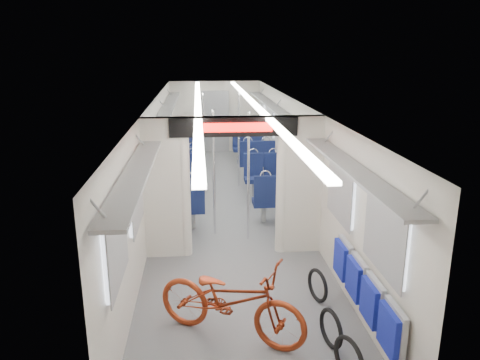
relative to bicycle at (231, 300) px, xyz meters
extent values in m
plane|color=#515456|center=(0.22, 4.39, -0.49)|extent=(12.00, 12.00, 0.00)
cube|color=beige|center=(-1.23, 4.39, 0.66)|extent=(0.02, 12.00, 2.30)
cube|color=beige|center=(1.67, 4.39, 0.66)|extent=(0.02, 12.00, 2.30)
cube|color=beige|center=(0.22, 10.39, 0.66)|extent=(2.90, 0.02, 2.30)
cube|color=beige|center=(0.22, -1.61, 0.66)|extent=(2.90, 0.02, 2.30)
cube|color=silver|center=(0.22, 4.39, 1.81)|extent=(2.90, 12.00, 0.02)
cube|color=white|center=(-0.33, 4.39, 1.78)|extent=(0.12, 11.40, 0.04)
cube|color=white|center=(0.77, 4.39, 1.78)|extent=(0.12, 11.40, 0.04)
cube|color=beige|center=(-0.91, 2.39, 0.51)|extent=(0.65, 0.18, 2.00)
cube|color=beige|center=(1.34, 2.39, 0.51)|extent=(0.65, 0.18, 2.00)
cube|color=beige|center=(0.22, 2.39, 1.66)|extent=(2.90, 0.18, 0.30)
cylinder|color=beige|center=(-0.58, 2.39, 0.51)|extent=(0.20, 0.20, 2.00)
cylinder|color=beige|center=(1.02, 2.39, 0.51)|extent=(0.20, 0.20, 2.00)
cube|color=black|center=(0.22, 2.28, 1.66)|extent=(2.00, 0.03, 0.30)
cube|color=#FF0C07|center=(0.22, 2.26, 1.66)|extent=(1.20, 0.02, 0.14)
cube|color=silver|center=(-1.20, -0.41, 0.91)|extent=(0.04, 1.00, 0.75)
cube|color=silver|center=(1.64, -0.41, 0.91)|extent=(0.04, 1.00, 0.75)
cube|color=silver|center=(-1.20, 1.19, 0.91)|extent=(0.04, 1.00, 0.75)
cube|color=silver|center=(1.64, 1.19, 0.91)|extent=(0.04, 1.00, 0.75)
cube|color=silver|center=(-1.20, 3.89, 0.91)|extent=(0.04, 1.00, 0.75)
cube|color=silver|center=(1.64, 3.89, 0.91)|extent=(0.04, 1.00, 0.75)
cube|color=silver|center=(-1.20, 5.79, 0.91)|extent=(0.04, 1.00, 0.75)
cube|color=silver|center=(1.64, 5.79, 0.91)|extent=(0.04, 1.00, 0.75)
cube|color=silver|center=(-1.20, 7.69, 0.91)|extent=(0.04, 1.00, 0.75)
cube|color=silver|center=(1.64, 7.69, 0.91)|extent=(0.04, 1.00, 0.75)
cube|color=silver|center=(-1.20, 9.49, 0.91)|extent=(0.04, 1.00, 0.75)
cube|color=silver|center=(1.64, 9.49, 0.91)|extent=(0.04, 1.00, 0.75)
cube|color=gray|center=(-1.05, 0.39, 1.46)|extent=(0.30, 3.60, 0.04)
cube|color=gray|center=(1.49, 0.39, 1.46)|extent=(0.30, 3.60, 0.04)
cube|color=gray|center=(-1.05, 6.39, 1.46)|extent=(0.30, 7.60, 0.04)
cube|color=gray|center=(1.49, 6.39, 1.46)|extent=(0.30, 7.60, 0.04)
cube|color=gray|center=(0.22, 10.33, 0.51)|extent=(0.90, 0.05, 2.00)
imported|color=maroon|center=(0.00, 0.00, 0.00)|extent=(1.96, 1.49, 0.99)
cube|color=gray|center=(1.60, -0.89, 0.09)|extent=(0.06, 0.48, 0.54)
cube|color=navy|center=(1.54, -0.89, 0.09)|extent=(0.06, 0.44, 0.46)
cube|color=gray|center=(1.60, -0.34, 0.09)|extent=(0.06, 0.48, 0.54)
cube|color=navy|center=(1.54, -0.34, 0.09)|extent=(0.06, 0.44, 0.46)
cube|color=gray|center=(1.60, 0.21, 0.09)|extent=(0.06, 0.48, 0.54)
cube|color=navy|center=(1.54, 0.21, 0.09)|extent=(0.06, 0.44, 0.46)
cube|color=gray|center=(1.60, 0.76, 0.09)|extent=(0.06, 0.48, 0.54)
cube|color=navy|center=(1.54, 0.76, 0.09)|extent=(0.06, 0.44, 0.46)
torus|color=black|center=(1.13, -0.30, -0.28)|extent=(0.17, 0.47, 0.48)
torus|color=black|center=(1.23, 0.71, -0.29)|extent=(0.19, 0.46, 0.47)
cube|color=#0D163D|center=(-0.48, 3.55, -0.09)|extent=(0.48, 0.44, 0.10)
cylinder|color=gray|center=(-0.48, 3.55, -0.32)|extent=(0.10, 0.10, 0.35)
cube|color=#0D163D|center=(-0.48, 3.37, 0.25)|extent=(0.48, 0.08, 0.58)
torus|color=silver|center=(-0.48, 3.37, 0.54)|extent=(0.24, 0.03, 0.24)
cube|color=#0D163D|center=(-0.48, 5.35, -0.09)|extent=(0.48, 0.44, 0.10)
cylinder|color=gray|center=(-0.48, 5.35, -0.32)|extent=(0.10, 0.10, 0.35)
cube|color=#0D163D|center=(-0.48, 5.53, 0.25)|extent=(0.48, 0.08, 0.58)
torus|color=silver|center=(-0.48, 5.53, 0.54)|extent=(0.24, 0.03, 0.24)
cube|color=#0D163D|center=(-0.95, 3.55, -0.09)|extent=(0.48, 0.44, 0.10)
cylinder|color=gray|center=(-0.95, 3.55, -0.32)|extent=(0.10, 0.10, 0.35)
cube|color=#0D163D|center=(-0.95, 3.37, 0.25)|extent=(0.48, 0.08, 0.58)
torus|color=silver|center=(-0.95, 3.37, 0.54)|extent=(0.24, 0.03, 0.24)
cube|color=#0D163D|center=(-0.95, 5.35, -0.09)|extent=(0.48, 0.44, 0.10)
cylinder|color=gray|center=(-0.95, 5.35, -0.32)|extent=(0.10, 0.10, 0.35)
cube|color=#0D163D|center=(-0.95, 5.53, 0.25)|extent=(0.48, 0.08, 0.58)
torus|color=silver|center=(-0.95, 5.53, 0.54)|extent=(0.24, 0.03, 0.24)
cube|color=#0D163D|center=(0.92, 3.78, -0.09)|extent=(0.44, 0.41, 0.10)
cylinder|color=gray|center=(0.92, 3.78, -0.32)|extent=(0.10, 0.10, 0.35)
cube|color=#0D163D|center=(0.92, 3.61, 0.22)|extent=(0.44, 0.08, 0.54)
torus|color=silver|center=(0.92, 3.61, 0.49)|extent=(0.22, 0.03, 0.22)
cube|color=#0D163D|center=(0.92, 5.44, -0.09)|extent=(0.44, 0.41, 0.10)
cylinder|color=gray|center=(0.92, 5.44, -0.32)|extent=(0.10, 0.10, 0.35)
cube|color=#0D163D|center=(0.92, 5.60, 0.22)|extent=(0.44, 0.08, 0.54)
torus|color=silver|center=(0.92, 5.60, 0.49)|extent=(0.22, 0.03, 0.22)
cube|color=#0D163D|center=(1.39, 3.78, -0.09)|extent=(0.44, 0.41, 0.10)
cylinder|color=gray|center=(1.39, 3.78, -0.32)|extent=(0.10, 0.10, 0.35)
cube|color=#0D163D|center=(1.39, 3.61, 0.22)|extent=(0.44, 0.08, 0.54)
torus|color=silver|center=(1.39, 3.61, 0.49)|extent=(0.22, 0.03, 0.22)
cube|color=#0D163D|center=(1.39, 5.44, -0.09)|extent=(0.44, 0.41, 0.10)
cylinder|color=gray|center=(1.39, 5.44, -0.32)|extent=(0.10, 0.10, 0.35)
cube|color=#0D163D|center=(1.39, 5.60, 0.22)|extent=(0.44, 0.08, 0.54)
torus|color=silver|center=(1.39, 5.60, 0.49)|extent=(0.22, 0.03, 0.22)
cube|color=#0D163D|center=(-0.48, 6.74, -0.09)|extent=(0.43, 0.40, 0.10)
cylinder|color=gray|center=(-0.48, 6.74, -0.32)|extent=(0.10, 0.10, 0.35)
cube|color=#0D163D|center=(-0.48, 6.57, 0.22)|extent=(0.43, 0.08, 0.52)
torus|color=silver|center=(-0.48, 6.57, 0.48)|extent=(0.22, 0.03, 0.22)
cube|color=#0D163D|center=(-0.48, 8.35, -0.09)|extent=(0.43, 0.40, 0.10)
cylinder|color=gray|center=(-0.48, 8.35, -0.32)|extent=(0.10, 0.10, 0.35)
cube|color=#0D163D|center=(-0.48, 8.51, 0.22)|extent=(0.43, 0.08, 0.52)
torus|color=silver|center=(-0.48, 8.51, 0.48)|extent=(0.22, 0.03, 0.22)
cube|color=#0D163D|center=(-0.95, 6.74, -0.09)|extent=(0.43, 0.40, 0.10)
cylinder|color=gray|center=(-0.95, 6.74, -0.32)|extent=(0.10, 0.10, 0.35)
cube|color=#0D163D|center=(-0.95, 6.57, 0.22)|extent=(0.43, 0.08, 0.52)
torus|color=silver|center=(-0.95, 6.57, 0.48)|extent=(0.22, 0.03, 0.22)
cube|color=#0D163D|center=(-0.95, 8.35, -0.09)|extent=(0.43, 0.40, 0.10)
cylinder|color=gray|center=(-0.95, 8.35, -0.32)|extent=(0.10, 0.10, 0.35)
cube|color=#0D163D|center=(-0.95, 8.51, 0.22)|extent=(0.43, 0.08, 0.52)
torus|color=silver|center=(-0.95, 8.51, 0.48)|extent=(0.22, 0.03, 0.22)
cube|color=#0D163D|center=(0.92, 7.01, -0.09)|extent=(0.47, 0.44, 0.10)
cylinder|color=gray|center=(0.92, 7.01, -0.32)|extent=(0.10, 0.10, 0.35)
cube|color=#0D163D|center=(0.92, 6.83, 0.24)|extent=(0.47, 0.08, 0.58)
torus|color=silver|center=(0.92, 6.83, 0.53)|extent=(0.24, 0.03, 0.24)
cube|color=#0D163D|center=(0.92, 8.79, -0.09)|extent=(0.47, 0.44, 0.10)
cylinder|color=gray|center=(0.92, 8.79, -0.32)|extent=(0.10, 0.10, 0.35)
cube|color=#0D163D|center=(0.92, 8.97, 0.24)|extent=(0.47, 0.08, 0.58)
torus|color=silver|center=(0.92, 8.97, 0.53)|extent=(0.24, 0.03, 0.24)
cube|color=#0D163D|center=(1.39, 7.01, -0.09)|extent=(0.47, 0.44, 0.10)
cylinder|color=gray|center=(1.39, 7.01, -0.32)|extent=(0.10, 0.10, 0.35)
cube|color=#0D163D|center=(1.39, 6.83, 0.24)|extent=(0.47, 0.08, 0.58)
torus|color=silver|center=(1.39, 6.83, 0.53)|extent=(0.24, 0.03, 0.24)
cube|color=#0D163D|center=(1.39, 8.79, -0.09)|extent=(0.47, 0.44, 0.10)
cylinder|color=gray|center=(1.39, 8.79, -0.32)|extent=(0.10, 0.10, 0.35)
cube|color=#0D163D|center=(1.39, 8.97, 0.24)|extent=(0.47, 0.08, 0.58)
torus|color=silver|center=(1.39, 8.97, 0.53)|extent=(0.24, 0.03, 0.24)
cylinder|color=silver|center=(-0.07, 3.24, 0.66)|extent=(0.04, 0.04, 2.30)
cylinder|color=silver|center=(0.52, 2.94, 0.66)|extent=(0.04, 0.04, 2.30)
cylinder|color=silver|center=(-0.20, 6.33, 0.66)|extent=(0.04, 0.04, 2.30)
cylinder|color=silver|center=(0.64, 6.28, 0.66)|extent=(0.04, 0.04, 2.30)
camera|label=1|loc=(-0.32, -4.87, 2.85)|focal=35.00mm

